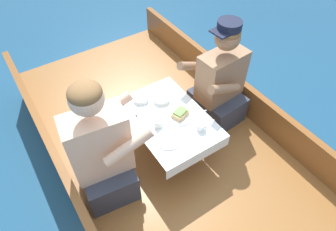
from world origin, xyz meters
The scene contains 17 objects.
ground_plane centered at (0.00, 0.00, 0.00)m, with size 60.00×60.00×0.00m, color navy.
boat_deck centered at (0.00, 0.00, 0.16)m, with size 1.77×3.56×0.32m, color brown.
gunwale_port centered at (-0.85, 0.00, 0.47)m, with size 0.06×3.56×0.30m, color brown.
gunwale_starboard centered at (0.85, 0.00, 0.47)m, with size 0.06×3.56×0.30m, color brown.
cockpit_table centered at (0.00, 0.04, 0.66)m, with size 0.56×0.81×0.38m.
person_port centered at (-0.58, -0.02, 0.74)m, with size 0.56×0.50×1.03m.
person_starboard centered at (0.58, 0.12, 0.71)m, with size 0.55×0.47×0.98m.
plate_sandwich centered at (0.09, 0.00, 0.70)m, with size 0.21×0.21×0.01m.
plate_bread centered at (-0.12, -0.15, 0.70)m, with size 0.19×0.19×0.01m.
sandwich centered at (0.09, 0.00, 0.73)m, with size 0.14×0.12×0.05m.
bowl_port_near centered at (0.06, 0.23, 0.72)m, with size 0.14×0.14×0.04m.
bowl_starboard_near centered at (-0.08, 0.32, 0.72)m, with size 0.12×0.12×0.04m.
coffee_cup_port centered at (0.14, -0.19, 0.73)m, with size 0.10×0.07×0.06m.
coffee_cup_starboard centered at (-0.11, 0.01, 0.73)m, with size 0.09×0.06×0.06m.
utensil_fork_starboard centered at (-0.21, 0.13, 0.70)m, with size 0.04×0.17×0.00m.
utensil_knife_starboard centered at (0.21, -0.13, 0.70)m, with size 0.14×0.12×0.00m.
utensil_spoon_center centered at (0.19, -0.03, 0.70)m, with size 0.17×0.06×0.01m.
Camera 1 is at (-0.86, -1.28, 2.40)m, focal length 32.00 mm.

